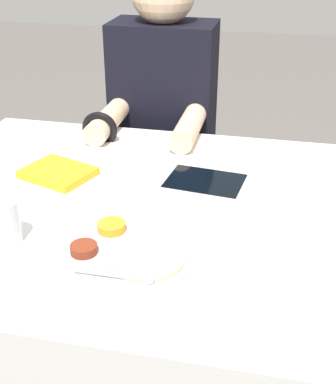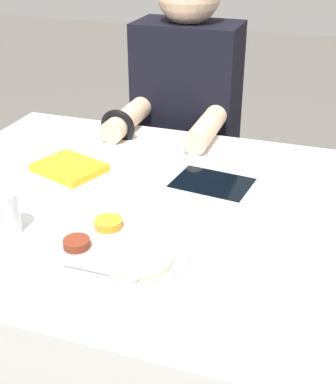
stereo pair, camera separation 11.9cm
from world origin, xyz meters
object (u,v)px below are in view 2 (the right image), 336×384
Objects in this scene: red_notebook at (70,168)px; drinking_glass at (3,213)px; tablet_device at (212,184)px; thali_tray at (114,249)px; person_diner at (185,155)px.

drinking_glass is (0.01, -0.31, 0.04)m from red_notebook.
tablet_device is 2.40× the size of drinking_glass.
red_notebook is 0.38m from tablet_device.
thali_tray is 1.38× the size of tablet_device.
red_notebook is 0.32m from drinking_glass.
tablet_device is at bearing 5.91° from red_notebook.
person_diner reaches higher than red_notebook.
thali_tray is 0.25× the size of person_diner.
tablet_device is at bearing 44.09° from drinking_glass.
red_notebook is 2.15× the size of drinking_glass.
thali_tray is at bearing -82.57° from person_diner.
person_diner is (-0.11, 0.86, -0.17)m from thali_tray.
drinking_glass is at bearing -87.30° from red_notebook.
person_diner is 0.90m from drinking_glass.
thali_tray is 1.54× the size of red_notebook.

